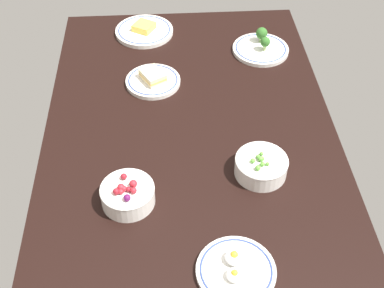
{
  "coord_description": "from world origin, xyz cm",
  "views": [
    {
      "loc": [
        107.21,
        -6.8,
        112.68
      ],
      "look_at": [
        0.0,
        0.0,
        6.0
      ],
      "focal_mm": 47.52,
      "sensor_mm": 36.0,
      "label": 1
    }
  ],
  "objects": [
    {
      "name": "plate_sandwich",
      "position": [
        -32.69,
        -11.39,
        5.35
      ],
      "size": [
        18.84,
        18.84,
        4.68
      ],
      "color": "white",
      "rests_on": "dining_table"
    },
    {
      "name": "bowl_peas",
      "position": [
        11.06,
        18.9,
        7.04
      ],
      "size": [
        15.09,
        15.09,
        6.86
      ],
      "color": "white",
      "rests_on": "dining_table"
    },
    {
      "name": "dining_table",
      "position": [
        0.0,
        0.0,
        2.0
      ],
      "size": [
        156.96,
        90.98,
        4.0
      ],
      "primitive_type": "cube",
      "color": "black",
      "rests_on": "ground"
    },
    {
      "name": "plate_broccoli",
      "position": [
        -49.73,
        28.81,
        5.46
      ],
      "size": [
        20.7,
        20.7,
        7.13
      ],
      "color": "white",
      "rests_on": "dining_table"
    },
    {
      "name": "plate_cheese",
      "position": [
        -64.47,
        -14.51,
        5.17
      ],
      "size": [
        22.33,
        22.33,
        4.13
      ],
      "color": "white",
      "rests_on": "dining_table"
    },
    {
      "name": "plate_eggs",
      "position": [
        42.75,
        7.85,
        5.12
      ],
      "size": [
        19.46,
        19.46,
        4.83
      ],
      "color": "white",
      "rests_on": "dining_table"
    },
    {
      "name": "bowl_berries",
      "position": [
        19.19,
        -18.52,
        7.17
      ],
      "size": [
        14.72,
        14.72,
        7.52
      ],
      "color": "white",
      "rests_on": "dining_table"
    }
  ]
}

